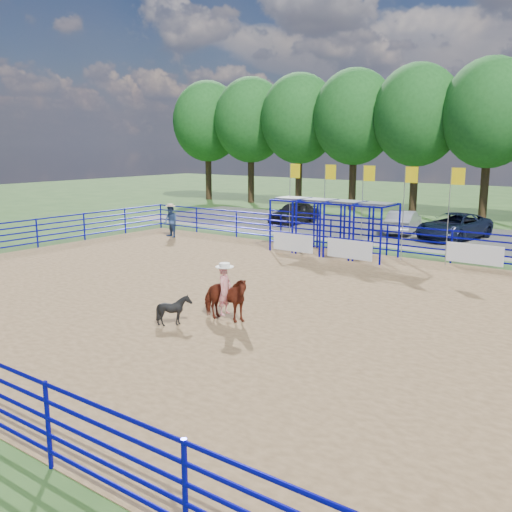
% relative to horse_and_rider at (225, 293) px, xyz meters
% --- Properties ---
extents(ground, '(120.00, 120.00, 0.00)m').
position_rel_horse_and_rider_xyz_m(ground, '(-0.32, 2.31, -0.87)').
color(ground, '#385E25').
rests_on(ground, ground).
extents(arena_dirt, '(30.00, 20.00, 0.02)m').
position_rel_horse_and_rider_xyz_m(arena_dirt, '(-0.32, 2.31, -0.86)').
color(arena_dirt, '#95734A').
rests_on(arena_dirt, ground).
extents(gravel_strip, '(40.00, 10.00, 0.01)m').
position_rel_horse_and_rider_xyz_m(gravel_strip, '(-0.32, 19.31, -0.87)').
color(gravel_strip, gray).
rests_on(gravel_strip, ground).
extents(horse_and_rider, '(1.72, 0.96, 2.48)m').
position_rel_horse_and_rider_xyz_m(horse_and_rider, '(0.00, 0.00, 0.00)').
color(horse_and_rider, maroon).
rests_on(horse_and_rider, arena_dirt).
extents(calf, '(0.85, 0.76, 0.90)m').
position_rel_horse_and_rider_xyz_m(calf, '(-0.92, -1.19, -0.40)').
color(calf, black).
rests_on(calf, arena_dirt).
extents(spectator_cowboy, '(1.01, 0.87, 1.84)m').
position_rel_horse_and_rider_xyz_m(spectator_cowboy, '(-12.24, 10.08, 0.07)').
color(spectator_cowboy, navy).
rests_on(spectator_cowboy, arena_dirt).
extents(car_a, '(1.85, 4.21, 1.41)m').
position_rel_horse_and_rider_xyz_m(car_a, '(-9.76, 18.97, -0.16)').
color(car_a, black).
rests_on(car_a, gravel_strip).
extents(car_b, '(2.20, 4.29, 1.35)m').
position_rel_horse_and_rider_xyz_m(car_b, '(-2.37, 19.30, -0.19)').
color(car_b, gray).
rests_on(car_b, gravel_strip).
extents(car_c, '(3.28, 5.47, 1.42)m').
position_rel_horse_and_rider_xyz_m(car_c, '(0.70, 18.93, -0.15)').
color(car_c, '#141B34').
rests_on(car_c, gravel_strip).
extents(perimeter_fence, '(30.10, 20.10, 1.50)m').
position_rel_horse_and_rider_xyz_m(perimeter_fence, '(-0.32, 2.31, -0.12)').
color(perimeter_fence, '#0707A1').
rests_on(perimeter_fence, ground).
extents(chute_assembly, '(19.32, 2.41, 4.20)m').
position_rel_horse_and_rider_xyz_m(chute_assembly, '(-2.22, 11.14, 0.39)').
color(chute_assembly, '#0707A1').
rests_on(chute_assembly, ground).
extents(treeline, '(56.40, 6.40, 11.24)m').
position_rel_horse_and_rider_xyz_m(treeline, '(-0.32, 28.31, 6.66)').
color(treeline, '#3F2B19').
rests_on(treeline, ground).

